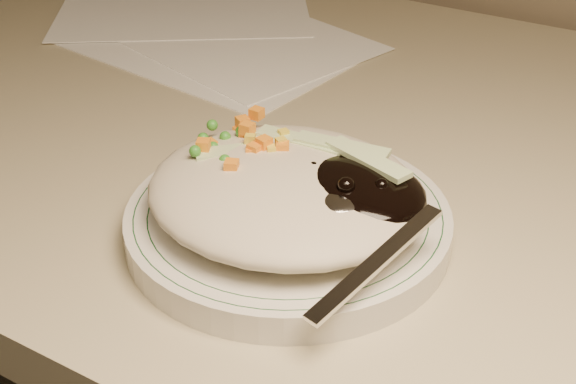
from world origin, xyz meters
The scene contains 5 objects.
desk centered at (0.00, 1.38, 0.54)m, with size 1.40×0.70×0.74m.
plate centered at (-0.11, 1.21, 0.75)m, with size 0.23×0.23×0.02m, color silver.
plate_rim centered at (-0.11, 1.21, 0.76)m, with size 0.22×0.22×0.00m.
meal centered at (-0.10, 1.21, 0.78)m, with size 0.21×0.19×0.05m.
papers centered at (-0.40, 1.51, 0.74)m, with size 0.46×0.37×0.00m.
Camera 1 is at (0.14, 0.81, 1.07)m, focal length 50.00 mm.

